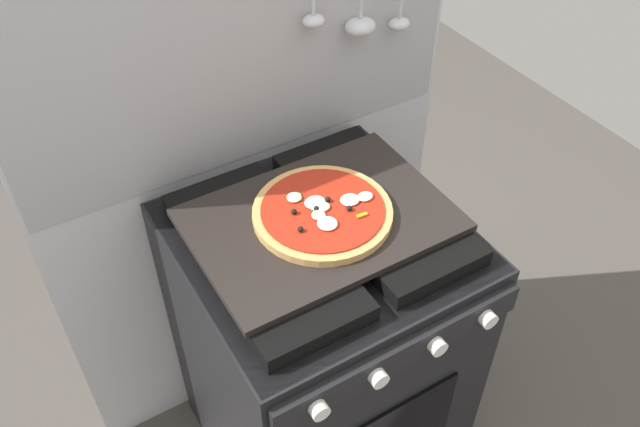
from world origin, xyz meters
The scene contains 4 objects.
kitchen_backsplash centered at (0.00, 0.33, 0.79)m, with size 1.10×0.09×1.55m.
stove centered at (0.00, 0.00, 0.45)m, with size 0.60×0.64×0.90m.
baking_tray centered at (0.00, 0.00, 0.91)m, with size 0.54×0.38×0.02m, color black.
pizza_left centered at (0.01, 0.00, 0.93)m, with size 0.30×0.30×0.03m.
Camera 1 is at (-0.53, -0.88, 1.88)m, focal length 37.41 mm.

